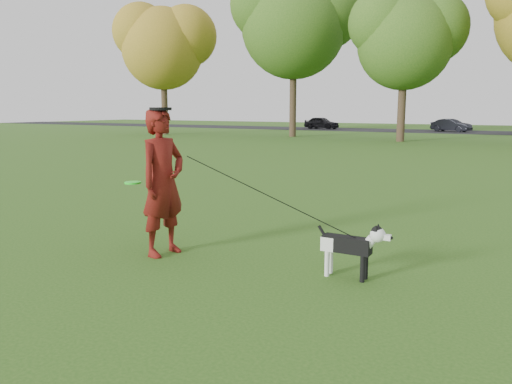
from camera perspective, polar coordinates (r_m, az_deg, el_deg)
The scene contains 8 objects.
ground at distance 6.88m, azimuth -0.83°, elevation -7.80°, with size 120.00×120.00×0.00m, color #285116.
road at distance 45.84m, azimuth 25.26°, elevation 6.15°, with size 120.00×7.00×0.02m, color black.
man at distance 7.07m, azimuth -10.60°, elevation 1.07°, with size 0.75×0.49×2.06m, color #5D100D.
dog at distance 6.16m, azimuth 10.97°, elevation -5.84°, with size 0.94×0.19×0.71m.
car_left at distance 49.22m, azimuth 7.50°, elevation 7.85°, with size 1.37×3.42×1.16m, color black.
car_mid at distance 46.15m, azimuth 21.42°, elevation 7.11°, with size 1.15×3.29×1.09m, color black.
man_held_items at distance 6.27m, azimuth 1.60°, elevation -0.51°, with size 3.34×0.55×1.59m.
tree_row at distance 32.53m, azimuth 21.66°, elevation 18.44°, with size 51.74×8.86×12.01m.
Camera 1 is at (3.29, -5.68, 2.06)m, focal length 35.00 mm.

